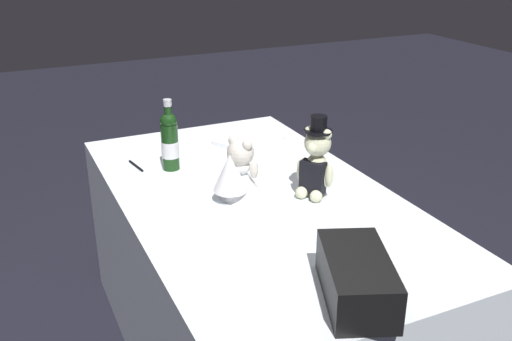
{
  "coord_description": "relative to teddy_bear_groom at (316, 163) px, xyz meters",
  "views": [
    {
      "loc": [
        -1.78,
        0.83,
        1.68
      ],
      "look_at": [
        0.0,
        0.0,
        0.85
      ],
      "focal_mm": 40.9,
      "sensor_mm": 36.0,
      "label": 1
    }
  ],
  "objects": [
    {
      "name": "teddy_bear_groom",
      "position": [
        0.0,
        0.0,
        0.0
      ],
      "size": [
        0.13,
        0.14,
        0.31
      ],
      "color": "beige",
      "rests_on": "reception_table"
    },
    {
      "name": "guestbook",
      "position": [
        0.62,
        -0.01,
        -0.12
      ],
      "size": [
        0.31,
        0.33,
        0.02
      ],
      "primitive_type": "cube",
      "rotation": [
        0.0,
        0.0,
        0.44
      ],
      "color": "white",
      "rests_on": "reception_table"
    },
    {
      "name": "teddy_bear_bride",
      "position": [
        0.11,
        0.26,
        -0.03
      ],
      "size": [
        0.19,
        0.22,
        0.23
      ],
      "color": "white",
      "rests_on": "reception_table"
    },
    {
      "name": "champagne_bottle",
      "position": [
        0.47,
        0.41,
        -0.0
      ],
      "size": [
        0.07,
        0.07,
        0.3
      ],
      "color": "#143612",
      "rests_on": "reception_table"
    },
    {
      "name": "signing_pen",
      "position": [
        0.56,
        0.53,
        -0.12
      ],
      "size": [
        0.14,
        0.03,
        0.01
      ],
      "color": "black",
      "rests_on": "reception_table"
    },
    {
      "name": "reception_table",
      "position": [
        0.09,
        0.2,
        -0.5
      ],
      "size": [
        1.7,
        0.96,
        0.75
      ],
      "primitive_type": "cube",
      "color": "white",
      "rests_on": "ground_plane"
    },
    {
      "name": "gift_case_black",
      "position": [
        -0.61,
        0.23,
        -0.06
      ],
      "size": [
        0.37,
        0.28,
        0.13
      ],
      "color": "black",
      "rests_on": "reception_table"
    }
  ]
}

